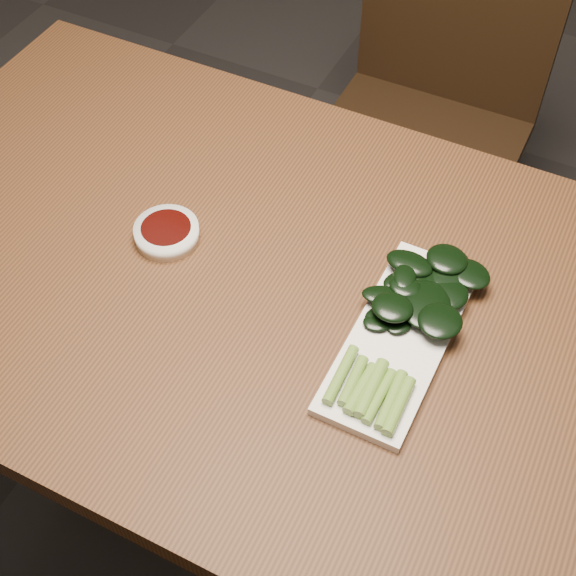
% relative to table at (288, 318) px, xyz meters
% --- Properties ---
extents(ground, '(6.00, 6.00, 0.00)m').
position_rel_table_xyz_m(ground, '(0.00, 0.00, -0.68)').
color(ground, '#2B2929').
rests_on(ground, ground).
extents(table, '(1.40, 0.80, 0.75)m').
position_rel_table_xyz_m(table, '(0.00, 0.00, 0.00)').
color(table, '#4B2A15').
rests_on(table, ground).
extents(chair_far, '(0.44, 0.44, 0.89)m').
position_rel_table_xyz_m(chair_far, '(-0.04, 0.78, -0.19)').
color(chair_far, black).
rests_on(chair_far, ground).
extents(sauce_bowl, '(0.10, 0.10, 0.03)m').
position_rel_table_xyz_m(sauce_bowl, '(-0.20, 0.00, 0.08)').
color(sauce_bowl, white).
rests_on(sauce_bowl, table).
extents(serving_plate, '(0.12, 0.32, 0.01)m').
position_rel_table_xyz_m(serving_plate, '(0.18, -0.02, 0.08)').
color(serving_plate, white).
rests_on(serving_plate, table).
extents(gai_lan, '(0.17, 0.32, 0.03)m').
position_rel_table_xyz_m(gai_lan, '(0.18, 0.03, 0.10)').
color(gai_lan, olive).
rests_on(gai_lan, serving_plate).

